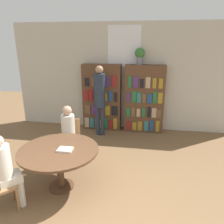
# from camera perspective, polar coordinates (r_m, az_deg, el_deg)

# --- Properties ---
(wall_back) EXTENTS (6.40, 0.07, 3.00)m
(wall_back) POSITION_cam_1_polar(r_m,az_deg,el_deg) (6.30, 3.11, 9.00)
(wall_back) COLOR beige
(wall_back) RESTS_ON ground_plane
(bookshelf_left) EXTENTS (1.09, 0.34, 1.89)m
(bookshelf_left) POSITION_cam_1_polar(r_m,az_deg,el_deg) (6.32, -2.63, 3.78)
(bookshelf_left) COLOR brown
(bookshelf_left) RESTS_ON ground_plane
(bookshelf_right) EXTENTS (1.09, 0.34, 1.89)m
(bookshelf_right) POSITION_cam_1_polar(r_m,az_deg,el_deg) (6.19, 8.41, 3.32)
(bookshelf_right) COLOR brown
(bookshelf_right) RESTS_ON ground_plane
(flower_vase) EXTENTS (0.27, 0.27, 0.44)m
(flower_vase) POSITION_cam_1_polar(r_m,az_deg,el_deg) (6.01, 7.29, 14.62)
(flower_vase) COLOR slate
(flower_vase) RESTS_ON bookshelf_right
(reading_table) EXTENTS (1.35, 1.35, 0.75)m
(reading_table) POSITION_cam_1_polar(r_m,az_deg,el_deg) (3.89, -13.69, -10.80)
(reading_table) COLOR brown
(reading_table) RESTS_ON ground_plane
(chair_left_side) EXTENTS (0.46, 0.46, 0.89)m
(chair_left_side) POSITION_cam_1_polar(r_m,az_deg,el_deg) (4.84, -10.86, -6.60)
(chair_left_side) COLOR olive
(chair_left_side) RESTS_ON ground_plane
(seated_reader_left) EXTENTS (0.32, 0.40, 1.26)m
(seated_reader_left) POSITION_cam_1_polar(r_m,az_deg,el_deg) (4.59, -11.41, -5.02)
(seated_reader_left) COLOR beige
(seated_reader_left) RESTS_ON ground_plane
(seated_reader_right) EXTENTS (0.42, 0.42, 1.23)m
(seated_reader_right) POSITION_cam_1_polar(r_m,az_deg,el_deg) (3.69, -26.06, -12.99)
(seated_reader_right) COLOR silver
(seated_reader_right) RESTS_ON ground_plane
(librarian_standing) EXTENTS (0.30, 0.57, 1.90)m
(librarian_standing) POSITION_cam_1_polar(r_m,az_deg,el_deg) (5.77, -3.22, 4.79)
(librarian_standing) COLOR #232D3D
(librarian_standing) RESTS_ON ground_plane
(open_book_on_table) EXTENTS (0.24, 0.18, 0.03)m
(open_book_on_table) POSITION_cam_1_polar(r_m,az_deg,el_deg) (3.77, -12.14, -9.57)
(open_book_on_table) COLOR silver
(open_book_on_table) RESTS_ON reading_table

